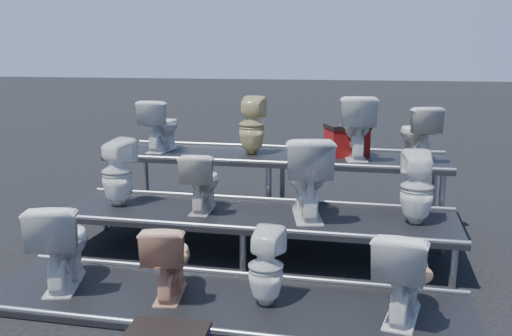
% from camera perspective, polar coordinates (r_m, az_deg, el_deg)
% --- Properties ---
extents(ground, '(80.00, 80.00, 0.00)m').
position_cam_1_polar(ground, '(6.19, -0.23, -8.64)').
color(ground, black).
rests_on(ground, ground).
extents(tier_front, '(4.20, 1.20, 0.06)m').
position_cam_1_polar(tier_front, '(5.02, -3.58, -13.30)').
color(tier_front, black).
rests_on(tier_front, ground).
extents(tier_mid, '(4.20, 1.20, 0.46)m').
position_cam_1_polar(tier_mid, '(6.12, -0.23, -6.62)').
color(tier_mid, black).
rests_on(tier_mid, ground).
extents(tier_back, '(4.20, 1.20, 0.86)m').
position_cam_1_polar(tier_back, '(7.29, 2.01, -2.02)').
color(tier_back, black).
rests_on(tier_back, ground).
extents(toilet_0, '(0.65, 0.87, 0.79)m').
position_cam_1_polar(toilet_0, '(5.43, -18.87, -7.13)').
color(toilet_0, silver).
rests_on(toilet_0, tier_front).
extents(toilet_1, '(0.47, 0.70, 0.66)m').
position_cam_1_polar(toilet_1, '(5.02, -8.74, -8.96)').
color(toilet_1, tan).
rests_on(toilet_1, tier_front).
extents(toilet_2, '(0.33, 0.33, 0.66)m').
position_cam_1_polar(toilet_2, '(4.79, 1.00, -9.86)').
color(toilet_2, silver).
rests_on(toilet_2, tier_front).
extents(toilet_3, '(0.53, 0.79, 0.74)m').
position_cam_1_polar(toilet_3, '(4.70, 14.50, -10.13)').
color(toilet_3, silver).
rests_on(toilet_3, tier_front).
extents(toilet_4, '(0.43, 0.44, 0.75)m').
position_cam_1_polar(toilet_4, '(6.47, -13.71, -0.42)').
color(toilet_4, silver).
rests_on(toilet_4, tier_mid).
extents(toilet_5, '(0.40, 0.65, 0.64)m').
position_cam_1_polar(toilet_5, '(6.12, -5.45, -1.33)').
color(toilet_5, beige).
rests_on(toilet_5, tier_mid).
extents(toilet_6, '(0.65, 0.92, 0.85)m').
position_cam_1_polar(toilet_6, '(5.85, 5.12, -0.84)').
color(toilet_6, silver).
rests_on(toilet_6, tier_mid).
extents(toilet_7, '(0.36, 0.37, 0.73)m').
position_cam_1_polar(toilet_7, '(5.83, 15.81, -1.90)').
color(toilet_7, silver).
rests_on(toilet_7, tier_mid).
extents(toilet_8, '(0.42, 0.68, 0.67)m').
position_cam_1_polar(toilet_8, '(7.58, -9.50, 4.24)').
color(toilet_8, silver).
rests_on(toilet_8, tier_back).
extents(toilet_9, '(0.33, 0.34, 0.73)m').
position_cam_1_polar(toilet_9, '(7.21, -0.41, 4.28)').
color(toilet_9, '#CCBF82').
rests_on(toilet_9, tier_back).
extents(toilet_10, '(0.55, 0.82, 0.77)m').
position_cam_1_polar(toilet_10, '(7.04, 9.89, 4.08)').
color(toilet_10, silver).
rests_on(toilet_10, tier_back).
extents(toilet_11, '(0.56, 0.73, 0.66)m').
position_cam_1_polar(toilet_11, '(7.05, 15.83, 3.37)').
color(toilet_11, beige).
rests_on(toilet_11, tier_back).
extents(red_crate, '(0.59, 0.54, 0.34)m').
position_cam_1_polar(red_crate, '(7.22, 9.05, 2.58)').
color(red_crate, maroon).
rests_on(red_crate, tier_back).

